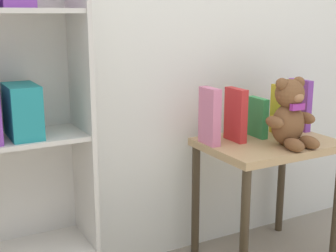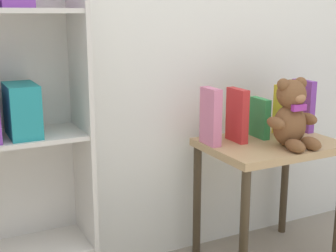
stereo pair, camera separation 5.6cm
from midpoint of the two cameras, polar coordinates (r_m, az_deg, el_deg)
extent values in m
cube|color=silver|center=(2.27, 0.57, 14.79)|extent=(4.80, 0.06, 2.50)
cube|color=beige|center=(1.92, -11.23, -0.63)|extent=(0.02, 0.29, 1.48)
cube|color=beige|center=(1.86, -20.20, -1.69)|extent=(0.59, 0.26, 0.02)
cube|color=teal|center=(1.83, -18.15, 1.75)|extent=(0.11, 0.20, 0.20)
cube|color=tan|center=(2.27, 11.43, -2.20)|extent=(0.62, 0.46, 0.04)
cylinder|color=#3E3121|center=(2.07, 8.51, -12.72)|extent=(0.04, 0.04, 0.58)
cylinder|color=#3E3121|center=(2.37, 2.69, -9.11)|extent=(0.04, 0.04, 0.58)
cylinder|color=#3E3121|center=(2.69, 13.03, -6.69)|extent=(0.04, 0.04, 0.58)
ellipsoid|color=brown|center=(2.19, 13.68, 0.18)|extent=(0.16, 0.13, 0.19)
sphere|color=brown|center=(2.16, 13.89, 3.85)|extent=(0.13, 0.13, 0.13)
sphere|color=brown|center=(2.12, 12.96, 5.00)|extent=(0.06, 0.06, 0.06)
sphere|color=brown|center=(2.19, 14.92, 5.13)|extent=(0.06, 0.06, 0.06)
ellipsoid|color=#9B6842|center=(2.13, 14.89, 3.35)|extent=(0.06, 0.04, 0.04)
ellipsoid|color=brown|center=(2.11, 12.14, 0.45)|extent=(0.05, 0.11, 0.05)
ellipsoid|color=brown|center=(2.24, 15.75, 0.95)|extent=(0.05, 0.11, 0.05)
ellipsoid|color=brown|center=(2.11, 14.38, -2.26)|extent=(0.06, 0.12, 0.06)
ellipsoid|color=brown|center=(2.17, 16.13, -1.93)|extent=(0.06, 0.12, 0.06)
cube|color=#992D93|center=(2.14, 14.77, 2.28)|extent=(0.07, 0.02, 0.03)
cube|color=#D17093|center=(2.14, 4.35, 1.19)|extent=(0.05, 0.13, 0.26)
cube|color=red|center=(2.22, 7.53, 1.36)|extent=(0.04, 0.14, 0.25)
cube|color=#33934C|center=(2.31, 10.17, 1.05)|extent=(0.04, 0.13, 0.19)
cube|color=gold|center=(2.39, 12.95, 1.96)|extent=(0.05, 0.11, 0.25)
cube|color=purple|center=(2.50, 15.10, 2.50)|extent=(0.04, 0.14, 0.26)
camera|label=1|loc=(0.03, -90.81, -0.19)|focal=50.00mm
camera|label=2|loc=(0.03, 89.19, 0.19)|focal=50.00mm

